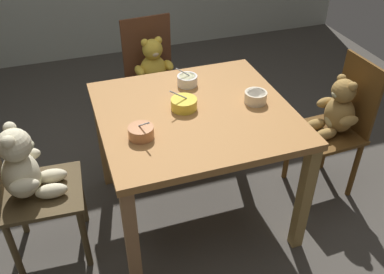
{
  "coord_description": "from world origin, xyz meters",
  "views": [
    {
      "loc": [
        -0.63,
        -1.84,
        2.0
      ],
      "look_at": [
        0.0,
        0.05,
        0.55
      ],
      "focal_mm": 39.73,
      "sensor_mm": 36.0,
      "label": 1
    }
  ],
  "objects_px": {
    "dining_table": "(195,126)",
    "porridge_bowl_white_far_center": "(187,80)",
    "teddy_chair_near_left": "(25,175)",
    "teddy_chair_near_right": "(337,117)",
    "porridge_bowl_cream_near_right": "(256,97)",
    "porridge_bowl_yellow_center": "(184,104)",
    "teddy_chair_far_center": "(154,72)",
    "porridge_bowl_terracotta_near_left": "(141,132)"
  },
  "relations": [
    {
      "from": "porridge_bowl_cream_near_right",
      "to": "porridge_bowl_terracotta_near_left",
      "type": "xyz_separation_m",
      "value": [
        -0.68,
        -0.12,
        -0.0
      ]
    },
    {
      "from": "teddy_chair_near_left",
      "to": "porridge_bowl_terracotta_near_left",
      "type": "bearing_deg",
      "value": -8.22
    },
    {
      "from": "porridge_bowl_yellow_center",
      "to": "porridge_bowl_terracotta_near_left",
      "type": "relative_size",
      "value": 1.16
    },
    {
      "from": "teddy_chair_near_left",
      "to": "porridge_bowl_terracotta_near_left",
      "type": "xyz_separation_m",
      "value": [
        0.59,
        -0.12,
        0.22
      ]
    },
    {
      "from": "teddy_chair_far_center",
      "to": "porridge_bowl_yellow_center",
      "type": "height_order",
      "value": "teddy_chair_far_center"
    },
    {
      "from": "dining_table",
      "to": "porridge_bowl_white_far_center",
      "type": "height_order",
      "value": "porridge_bowl_white_far_center"
    },
    {
      "from": "porridge_bowl_cream_near_right",
      "to": "porridge_bowl_white_far_center",
      "type": "distance_m",
      "value": 0.43
    },
    {
      "from": "teddy_chair_near_left",
      "to": "teddy_chair_far_center",
      "type": "bearing_deg",
      "value": 48.82
    },
    {
      "from": "teddy_chair_near_right",
      "to": "teddy_chair_far_center",
      "type": "relative_size",
      "value": 0.99
    },
    {
      "from": "porridge_bowl_cream_near_right",
      "to": "porridge_bowl_yellow_center",
      "type": "relative_size",
      "value": 0.81
    },
    {
      "from": "teddy_chair_near_left",
      "to": "porridge_bowl_cream_near_right",
      "type": "height_order",
      "value": "teddy_chair_near_left"
    },
    {
      "from": "dining_table",
      "to": "porridge_bowl_white_far_center",
      "type": "xyz_separation_m",
      "value": [
        0.05,
        0.28,
        0.13
      ]
    },
    {
      "from": "teddy_chair_near_left",
      "to": "porridge_bowl_cream_near_right",
      "type": "relative_size",
      "value": 7.36
    },
    {
      "from": "porridge_bowl_terracotta_near_left",
      "to": "porridge_bowl_yellow_center",
      "type": "bearing_deg",
      "value": 33.64
    },
    {
      "from": "porridge_bowl_cream_near_right",
      "to": "porridge_bowl_yellow_center",
      "type": "height_order",
      "value": "porridge_bowl_yellow_center"
    },
    {
      "from": "porridge_bowl_terracotta_near_left",
      "to": "teddy_chair_far_center",
      "type": "bearing_deg",
      "value": 72.94
    },
    {
      "from": "teddy_chair_near_right",
      "to": "teddy_chair_far_center",
      "type": "bearing_deg",
      "value": -48.01
    },
    {
      "from": "porridge_bowl_white_far_center",
      "to": "teddy_chair_far_center",
      "type": "bearing_deg",
      "value": 95.57
    },
    {
      "from": "teddy_chair_near_left",
      "to": "porridge_bowl_cream_near_right",
      "type": "xyz_separation_m",
      "value": [
        1.27,
        0.0,
        0.22
      ]
    },
    {
      "from": "teddy_chair_near_right",
      "to": "teddy_chair_near_left",
      "type": "xyz_separation_m",
      "value": [
        -1.84,
        0.02,
        0.02
      ]
    },
    {
      "from": "teddy_chair_near_right",
      "to": "porridge_bowl_cream_near_right",
      "type": "height_order",
      "value": "teddy_chair_near_right"
    },
    {
      "from": "porridge_bowl_white_far_center",
      "to": "teddy_chair_near_right",
      "type": "bearing_deg",
      "value": -20.77
    },
    {
      "from": "teddy_chair_far_center",
      "to": "porridge_bowl_white_far_center",
      "type": "xyz_separation_m",
      "value": [
        0.06,
        -0.61,
        0.24
      ]
    },
    {
      "from": "teddy_chair_near_left",
      "to": "porridge_bowl_white_far_center",
      "type": "distance_m",
      "value": 1.04
    },
    {
      "from": "porridge_bowl_cream_near_right",
      "to": "teddy_chair_near_left",
      "type": "bearing_deg",
      "value": -179.9
    },
    {
      "from": "teddy_chair_far_center",
      "to": "teddy_chair_near_left",
      "type": "bearing_deg",
      "value": -49.71
    },
    {
      "from": "dining_table",
      "to": "teddy_chair_far_center",
      "type": "height_order",
      "value": "teddy_chair_far_center"
    },
    {
      "from": "dining_table",
      "to": "porridge_bowl_cream_near_right",
      "type": "xyz_separation_m",
      "value": [
        0.35,
        -0.02,
        0.13
      ]
    },
    {
      "from": "porridge_bowl_cream_near_right",
      "to": "porridge_bowl_terracotta_near_left",
      "type": "relative_size",
      "value": 0.94
    },
    {
      "from": "dining_table",
      "to": "teddy_chair_near_left",
      "type": "distance_m",
      "value": 0.93
    },
    {
      "from": "dining_table",
      "to": "porridge_bowl_terracotta_near_left",
      "type": "xyz_separation_m",
      "value": [
        -0.33,
        -0.15,
        0.13
      ]
    },
    {
      "from": "porridge_bowl_white_far_center",
      "to": "porridge_bowl_terracotta_near_left",
      "type": "relative_size",
      "value": 0.98
    },
    {
      "from": "teddy_chair_near_right",
      "to": "porridge_bowl_terracotta_near_left",
      "type": "relative_size",
      "value": 6.93
    },
    {
      "from": "teddy_chair_near_left",
      "to": "teddy_chair_far_center",
      "type": "distance_m",
      "value": 1.3
    },
    {
      "from": "teddy_chair_far_center",
      "to": "porridge_bowl_yellow_center",
      "type": "bearing_deg",
      "value": -7.64
    },
    {
      "from": "dining_table",
      "to": "porridge_bowl_terracotta_near_left",
      "type": "height_order",
      "value": "porridge_bowl_terracotta_near_left"
    },
    {
      "from": "teddy_chair_near_right",
      "to": "porridge_bowl_cream_near_right",
      "type": "relative_size",
      "value": 7.35
    },
    {
      "from": "porridge_bowl_terracotta_near_left",
      "to": "teddy_chair_near_left",
      "type": "bearing_deg",
      "value": 168.27
    },
    {
      "from": "teddy_chair_near_right",
      "to": "dining_table",
      "type": "bearing_deg",
      "value": -5.33
    },
    {
      "from": "dining_table",
      "to": "porridge_bowl_yellow_center",
      "type": "relative_size",
      "value": 6.79
    },
    {
      "from": "teddy_chair_near_right",
      "to": "porridge_bowl_yellow_center",
      "type": "relative_size",
      "value": 5.95
    },
    {
      "from": "porridge_bowl_cream_near_right",
      "to": "porridge_bowl_white_far_center",
      "type": "xyz_separation_m",
      "value": [
        -0.3,
        0.31,
        -0.0
      ]
    }
  ]
}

